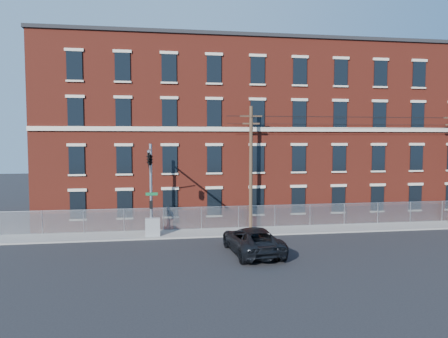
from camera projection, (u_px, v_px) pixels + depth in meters
The scene contains 8 objects.
ground at pixel (240, 249), 28.72m from camera, with size 140.00×140.00×0.00m, color black.
sidewalk at pixel (368, 227), 35.47m from camera, with size 65.00×3.00×0.12m, color gray.
mill_building at pixel (328, 133), 43.71m from camera, with size 55.30×14.32×16.30m.
chain_link_fence at pixel (361, 213), 36.68m from camera, with size 59.06×0.06×1.85m.
traffic_signal_mast at pixel (150, 169), 29.59m from camera, with size 0.90×6.75×7.00m.
utility_pole_near at pixel (251, 165), 34.18m from camera, with size 1.80×0.28×10.00m.
pickup_truck at pixel (252, 240), 27.49m from camera, with size 2.88×6.25×1.74m, color black.
utility_cabinet at pixel (153, 227), 31.97m from camera, with size 1.09×0.55×1.37m, color gray.
Camera 1 is at (-5.35, -27.78, 7.43)m, focal length 33.79 mm.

